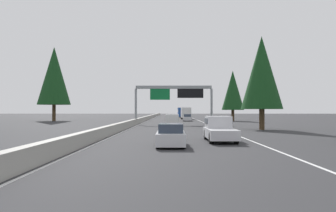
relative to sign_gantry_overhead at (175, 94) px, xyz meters
name	(u,v)px	position (x,y,z in m)	size (l,w,h in m)	color
ground_plane	(141,123)	(5.51, 6.04, -5.01)	(320.00, 320.00, 0.00)	#2D2D30
median_barrier	(147,118)	(25.51, 6.34, -4.56)	(180.00, 0.56, 0.90)	#9E9B93
shoulder_stripe_right	(201,121)	(15.51, -5.48, -5.00)	(160.00, 0.16, 0.01)	silver
shoulder_stripe_median	(146,121)	(15.51, 5.79, -5.00)	(160.00, 0.16, 0.01)	silver
sign_gantry_overhead	(175,94)	(0.00, 0.00, 0.00)	(0.50, 12.68, 6.29)	gray
sedan_far_right	(171,136)	(-34.09, 0.59, -4.33)	(4.40, 1.80, 1.47)	silver
pickup_distant_a	(219,129)	(-30.19, -3.06, -4.10)	(5.60, 2.00, 1.86)	silver
sedan_mid_center	(172,118)	(17.74, 0.42, -4.33)	(4.40, 1.80, 1.47)	maroon
box_truck_near_right	(186,113)	(32.84, -3.15, -3.40)	(8.50, 2.40, 2.95)	white
bus_far_left	(182,112)	(59.16, -2.88, -3.29)	(11.50, 2.55, 3.10)	#1E4793
sedan_near_center	(187,118)	(16.83, -2.79, -4.33)	(4.40, 1.80, 1.47)	silver
minivan_distant_b	(172,119)	(-2.42, 0.42, -4.06)	(5.00, 1.95, 1.69)	white
conifer_right_near	(262,73)	(-15.16, -10.18, 1.75)	(4.90, 4.90, 11.13)	#4C3823
conifer_right_mid	(233,90)	(17.19, -12.46, 1.48)	(4.70, 4.70, 10.69)	#4C3823
conifer_left_mid	(54,76)	(17.30, 25.56, 4.61)	(6.96, 6.96, 15.82)	#4C3823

